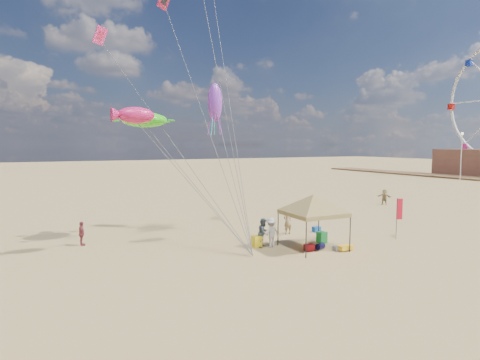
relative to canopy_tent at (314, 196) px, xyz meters
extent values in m
plane|color=tan|center=(-3.49, -0.42, -3.10)|extent=(280.00, 280.00, 0.00)
cylinder|color=black|center=(-1.43, 1.55, -2.10)|extent=(0.06, 0.06, 1.99)
cylinder|color=black|center=(1.55, 1.43, -2.10)|extent=(0.06, 0.06, 1.99)
cylinder|color=black|center=(-1.55, -1.43, -2.10)|extent=(0.06, 0.06, 1.99)
cylinder|color=black|center=(1.43, -1.55, -2.10)|extent=(0.06, 0.06, 1.99)
cube|color=olive|center=(0.00, 0.00, -0.99)|extent=(3.20, 3.20, 0.24)
pyramid|color=olive|center=(0.00, 0.00, 0.13)|extent=(6.03, 6.03, 1.00)
cylinder|color=black|center=(6.27, -0.56, -1.75)|extent=(0.04, 0.04, 2.69)
cube|color=red|center=(6.46, -0.62, -1.13)|extent=(0.38, 0.14, 1.35)
cube|color=#AB0D16|center=(-0.48, -0.29, -2.91)|extent=(0.54, 0.38, 0.38)
cube|color=#144BA3|center=(3.04, 3.53, -2.91)|extent=(0.54, 0.38, 0.38)
cylinder|color=#0F0D3C|center=(0.29, -0.32, -2.92)|extent=(0.69, 0.54, 0.36)
cylinder|color=#DB640C|center=(-1.93, 2.88, -2.92)|extent=(0.54, 0.69, 0.36)
cube|color=#1A923A|center=(1.36, 0.86, -2.75)|extent=(0.50, 0.50, 0.70)
cube|color=yellow|center=(-2.78, 1.79, -2.75)|extent=(0.50, 0.50, 0.70)
cube|color=slate|center=(0.92, -1.03, -2.96)|extent=(0.34, 0.30, 0.28)
cube|color=yellow|center=(1.37, -1.26, -2.90)|extent=(0.90, 0.50, 0.24)
imported|color=tan|center=(0.86, 3.91, -2.19)|extent=(0.72, 0.53, 1.81)
imported|color=#37434C|center=(-2.40, 1.64, -2.23)|extent=(1.07, 1.04, 1.74)
imported|color=beige|center=(-2.02, 1.40, -2.21)|extent=(1.19, 0.74, 1.77)
imported|color=#923841|center=(-12.03, 6.96, -2.36)|extent=(0.41, 0.89, 1.49)
imported|color=tan|center=(17.22, 10.64, -2.30)|extent=(1.15, 1.52, 1.60)
cube|color=#8C5947|center=(63.51, 29.58, -0.50)|extent=(10.00, 14.00, 5.20)
cylinder|color=silver|center=(51.51, 25.58, 0.90)|extent=(0.16, 0.16, 8.00)
sphere|color=#FFF2CC|center=(51.51, 25.58, 4.90)|extent=(0.50, 0.50, 0.50)
cube|color=red|center=(68.51, 39.88, 11.38)|extent=(1.07, 1.07, 1.25)
cube|color=#142DA5|center=(68.51, 36.21, 20.24)|extent=(1.07, 1.07, 1.25)
cube|color=#F2268C|center=(68.51, 36.21, 2.53)|extent=(1.07, 1.07, 1.25)
ellipsoid|color=#2FDD15|center=(-8.12, 6.74, 4.57)|extent=(3.45, 3.10, 0.95)
ellipsoid|color=#CF1B5B|center=(-9.44, 3.24, 4.58)|extent=(2.25, 1.70, 0.89)
ellipsoid|color=purple|center=(-2.81, 7.80, 6.00)|extent=(1.21, 1.21, 2.72)
cube|color=#A81A3B|center=(-5.06, 12.16, 14.04)|extent=(1.43, 1.40, 1.27)
cube|color=#FD3189|center=(-9.74, 12.80, 10.97)|extent=(1.28, 1.34, 1.18)
camera|label=1|loc=(-14.40, -18.61, 3.01)|focal=29.97mm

